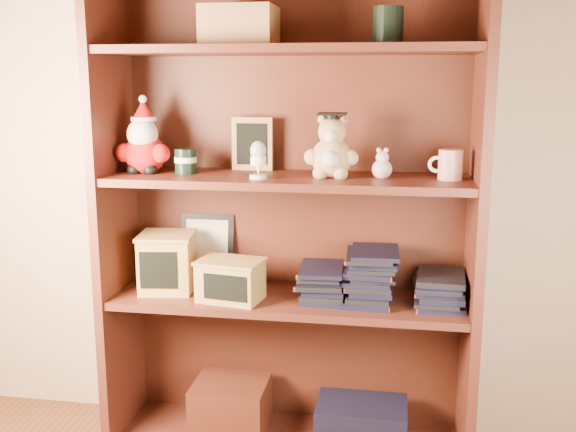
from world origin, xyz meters
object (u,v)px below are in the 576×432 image
grad_teddy_bear (332,152)px  teacher_mug (450,165)px  bookcase (290,225)px  treats_box (167,262)px

grad_teddy_bear → teacher_mug: (0.36, 0.01, -0.03)m
bookcase → grad_teddy_bear: size_ratio=7.78×
grad_teddy_bear → teacher_mug: grad_teddy_bear is taller
grad_teddy_bear → bookcase: bearing=158.0°
teacher_mug → treats_box: size_ratio=0.52×
bookcase → grad_teddy_bear: 0.29m
bookcase → treats_box: (-0.41, -0.05, -0.13)m
bookcase → grad_teddy_bear: bearing=-22.0°
teacher_mug → treats_box: teacher_mug is taller
bookcase → treats_box: size_ratio=7.93×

